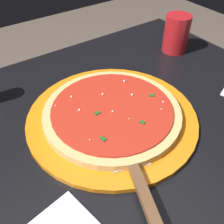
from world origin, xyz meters
TOP-DOWN VIEW (x-y plane):
  - restaurant_table at (0.00, 0.00)m, footprint 0.84×0.72m
  - serving_plate at (-0.05, 0.01)m, footprint 0.37×0.37m
  - pizza at (-0.05, 0.01)m, footprint 0.30×0.30m
  - pizza_server at (-0.11, -0.15)m, footprint 0.12×0.22m
  - cup_tall_drink at (0.29, 0.15)m, footprint 0.07×0.07m

SIDE VIEW (x-z plane):
  - restaurant_table at x=0.00m, z-range 0.21..0.99m
  - serving_plate at x=-0.05m, z-range 0.78..0.79m
  - pizza_server at x=-0.11m, z-range 0.79..0.80m
  - pizza at x=-0.05m, z-range 0.79..0.81m
  - cup_tall_drink at x=0.29m, z-range 0.78..0.89m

